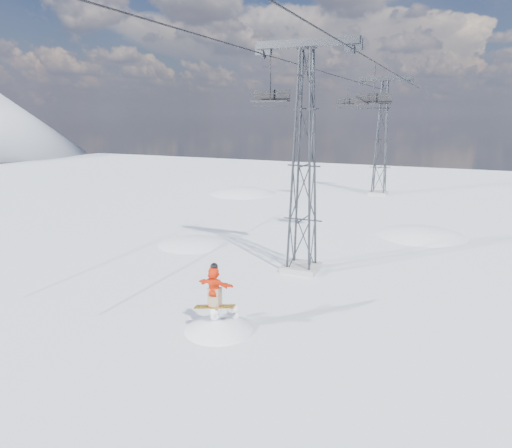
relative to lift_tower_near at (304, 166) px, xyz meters
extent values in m
plane|color=white|center=(-0.80, -8.00, -5.47)|extent=(120.00, 120.00, 0.00)
sphere|color=white|center=(-7.80, 2.00, -13.12)|extent=(16.00, 16.00, 16.00)
sphere|color=white|center=(5.20, 10.00, -14.97)|extent=(20.00, 20.00, 20.00)
sphere|color=white|center=(-12.80, 20.00, -15.87)|extent=(22.00, 22.00, 22.00)
cube|color=#999999|center=(0.00, 0.00, -5.32)|extent=(1.80, 1.80, 0.30)
cube|color=#2D3035|center=(0.00, 0.00, 5.78)|extent=(5.00, 0.35, 0.35)
cube|color=#2D3035|center=(-2.20, 0.00, 5.58)|extent=(0.80, 0.25, 0.50)
cube|color=#2D3035|center=(2.20, 0.00, 5.58)|extent=(0.80, 0.25, 0.50)
cube|color=#999999|center=(0.00, 25.00, -5.32)|extent=(1.80, 1.80, 0.30)
cube|color=#2D3035|center=(0.00, 25.00, 5.78)|extent=(5.00, 0.35, 0.35)
cube|color=#2D3035|center=(-2.20, 25.00, 5.58)|extent=(0.80, 0.25, 0.50)
cube|color=#2D3035|center=(2.20, 25.00, 5.58)|extent=(0.80, 0.25, 0.50)
cylinder|color=black|center=(-2.20, 11.50, 5.38)|extent=(0.06, 51.00, 0.06)
cylinder|color=black|center=(2.20, 11.50, 5.38)|extent=(0.06, 51.00, 0.06)
sphere|color=white|center=(-0.77, -7.73, -7.22)|extent=(4.40, 4.40, 4.40)
cube|color=#BE8D19|center=(-0.77, -8.03, -4.39)|extent=(1.61, 0.45, 0.29)
imported|color=#F8330B|center=(-0.77, -8.03, -3.60)|extent=(1.44, 0.48, 1.55)
cube|color=#917959|center=(-0.77, -8.03, -4.01)|extent=(0.44, 0.34, 0.71)
sphere|color=black|center=(-0.77, -8.03, -2.84)|extent=(0.29, 0.29, 0.29)
cylinder|color=black|center=(-2.20, 0.90, 4.28)|extent=(0.08, 0.08, 2.20)
cube|color=black|center=(-2.20, 0.90, 3.18)|extent=(2.00, 0.45, 0.08)
cube|color=black|center=(-2.20, 1.12, 3.48)|extent=(2.00, 0.06, 0.55)
cylinder|color=black|center=(-2.20, 0.65, 2.93)|extent=(2.00, 0.06, 0.06)
cylinder|color=black|center=(-2.20, 0.60, 3.53)|extent=(2.00, 0.05, 0.05)
cylinder|color=black|center=(2.20, 5.94, 4.25)|extent=(0.08, 0.08, 2.27)
cube|color=black|center=(2.20, 5.94, 3.11)|extent=(2.07, 0.46, 0.08)
cube|color=black|center=(2.20, 6.17, 3.42)|extent=(2.07, 0.06, 0.57)
cylinder|color=black|center=(2.20, 5.68, 2.85)|extent=(2.07, 0.06, 0.06)
cylinder|color=black|center=(2.20, 5.63, 3.47)|extent=(2.07, 0.05, 0.05)
cylinder|color=black|center=(-2.20, 18.80, 4.32)|extent=(0.08, 0.08, 2.12)
cube|color=black|center=(-2.20, 18.80, 3.27)|extent=(1.92, 0.43, 0.08)
cube|color=black|center=(-2.20, 19.01, 3.55)|extent=(1.92, 0.06, 0.53)
cylinder|color=black|center=(-2.20, 18.56, 3.03)|extent=(1.92, 0.06, 0.06)
cylinder|color=black|center=(-2.20, 18.51, 3.60)|extent=(1.92, 0.05, 0.05)
camera|label=1|loc=(6.92, -21.77, 2.60)|focal=32.00mm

